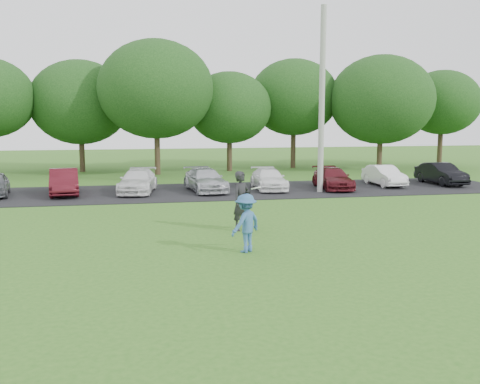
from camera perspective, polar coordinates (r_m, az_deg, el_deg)
The scene contains 7 objects.
ground at distance 14.40m, azimuth 2.65°, elevation -7.05°, with size 100.00×100.00×0.00m, color #2F651D.
parking_lot at distance 26.97m, azimuth -3.81°, elevation 0.07°, with size 32.00×6.50×0.03m, color black.
utility_pole at distance 26.65m, azimuth 8.72°, elevation 9.59°, with size 0.28×0.28×9.02m, color #A7A7A1.
frisbee_player at distance 14.86m, azimuth 0.62°, elevation -3.32°, with size 1.21×1.14×1.89m.
camera_bystander at distance 17.68m, azimuth 0.15°, elevation -0.95°, with size 0.86×0.82×1.97m.
parked_cars at distance 26.89m, azimuth -5.65°, elevation 1.28°, with size 28.35×4.49×1.23m.
tree_row at distance 36.61m, azimuth -3.41°, elevation 9.85°, with size 42.39×9.85×8.64m.
Camera 1 is at (-3.27, -13.51, 3.75)m, focal length 40.00 mm.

